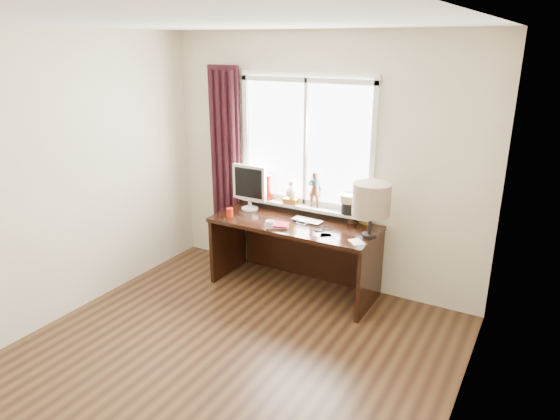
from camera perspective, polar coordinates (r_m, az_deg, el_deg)
The scene contains 18 objects.
floor at distance 4.15m, azimuth -8.37°, elevation -18.31°, with size 3.50×4.00×0.00m, color #4F341B.
ceiling at distance 3.33m, azimuth -10.61°, elevation 20.36°, with size 3.50×4.00×0.00m, color white.
wall_back at distance 5.17m, azimuth 4.61°, elevation 5.40°, with size 3.50×2.60×0.00m, color beige.
wall_left at distance 4.79m, azimuth -25.98°, elevation 2.45°, with size 4.00×2.60×0.00m, color beige.
wall_right at distance 2.85m, azimuth 19.58°, elevation -7.09°, with size 4.00×2.60×0.00m, color beige.
laptop at distance 5.06m, azimuth 3.17°, elevation -1.24°, with size 0.32×0.20×0.02m, color silver.
mug at distance 4.86m, azimuth -1.16°, elevation -1.64°, with size 0.09×0.08×0.09m, color white.
red_cup at distance 5.22m, azimuth -5.76°, elevation -0.27°, with size 0.07×0.07×0.09m, color #A71707.
window at distance 5.18m, azimuth 2.95°, elevation 5.48°, with size 1.52×0.21×1.40m.
curtain at distance 5.69m, azimuth -6.24°, elevation 4.68°, with size 0.38×0.09×2.25m.
desk at distance 5.22m, azimuth 2.11°, elevation -3.58°, with size 1.70×0.70×0.75m.
monitor at distance 5.37m, azimuth -3.51°, elevation 2.92°, with size 0.40×0.18×0.49m.
notebook_stack at distance 4.93m, azimuth -0.28°, elevation -1.72°, with size 0.27×0.24×0.03m.
brush_holder at distance 5.07m, azimuth 8.28°, elevation -0.78°, with size 0.09×0.09×0.25m.
icon_frame at distance 5.05m, azimuth 9.53°, elevation -0.89°, with size 0.10×0.04×0.13m.
table_lamp at distance 4.63m, azimuth 10.42°, elevation 1.15°, with size 0.35×0.35×0.52m.
loose_papers at distance 4.69m, azimuth 6.40°, elevation -3.14°, with size 0.52×0.19×0.00m.
desk_cables at distance 4.93m, azimuth 4.08°, elevation -1.92°, with size 0.44×0.22×0.01m.
Camera 1 is at (2.12, -2.56, 2.49)m, focal length 32.00 mm.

